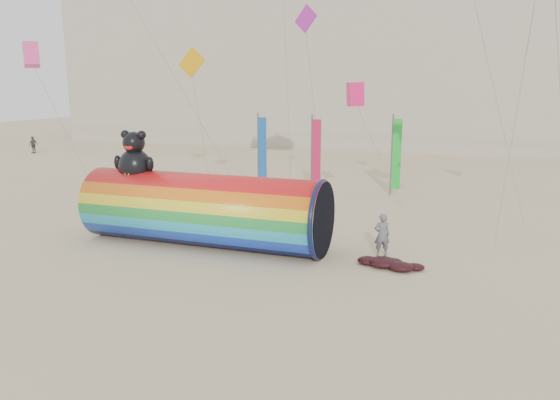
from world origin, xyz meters
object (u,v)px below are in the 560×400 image
(hotel_building, at_px, (310,57))
(windsock_assembly, at_px, (204,208))
(kite_handler, at_px, (382,235))
(fabric_bundle, at_px, (389,263))

(hotel_building, height_order, windsock_assembly, hotel_building)
(windsock_assembly, distance_m, kite_handler, 7.79)
(kite_handler, xyz_separation_m, fabric_bundle, (0.53, -1.39, -0.73))
(kite_handler, bearing_deg, fabric_bundle, 84.77)
(fabric_bundle, bearing_deg, kite_handler, 110.86)
(hotel_building, xyz_separation_m, windsock_assembly, (8.74, -43.96, -8.63))
(windsock_assembly, xyz_separation_m, fabric_bundle, (8.20, -0.33, -1.51))
(hotel_building, xyz_separation_m, fabric_bundle, (16.94, -44.29, -10.14))
(hotel_building, bearing_deg, fabric_bundle, -69.06)
(windsock_assembly, bearing_deg, fabric_bundle, -2.29)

